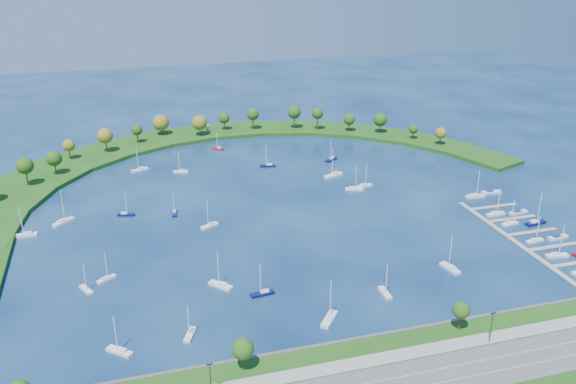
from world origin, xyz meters
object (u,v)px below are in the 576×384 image
object	(u,v)px
moored_boat_9	(86,288)
moored_boat_19	(181,171)
moored_boat_14	(106,278)
moored_boat_20	(268,165)
docked_boat_10	(475,196)
moored_boat_5	(331,159)
docked_boat_9	(518,212)
moored_boat_0	(364,185)
moored_boat_1	(126,214)
moored_boat_18	(140,169)
moored_boat_16	(218,148)
moored_boat_17	(354,188)
moored_boat_6	(120,350)
moored_boat_8	(210,225)
moored_boat_10	(329,318)
moored_boat_12	(63,221)
docked_boat_6	(510,223)
docked_boat_7	(536,222)
moored_boat_3	(174,212)
docked_boat_11	(491,192)
moored_boat_11	(190,333)
moored_boat_4	(333,175)
dock_system	(533,240)
moored_boat_15	(26,234)
docked_boat_5	(558,237)
moored_boat_13	(450,267)
moored_boat_7	(221,285)
docked_boat_8	(496,213)
moored_boat_21	(385,292)
harbor_tower	(208,128)
docked_boat_2	(557,255)
moored_boat_2	(263,293)

from	to	relation	value
moored_boat_9	moored_boat_19	size ratio (longest dim) A/B	0.92
moored_boat_9	moored_boat_14	world-z (taller)	moored_boat_14
moored_boat_20	docked_boat_10	bearing A→B (deg)	151.20
moored_boat_5	docked_boat_9	distance (m)	102.60
moored_boat_0	moored_boat_20	xyz separation A→B (m)	(-37.12, 40.18, 0.00)
moored_boat_1	moored_boat_18	xyz separation A→B (m)	(9.17, 54.72, 0.07)
moored_boat_16	moored_boat_17	size ratio (longest dim) A/B	0.81
moored_boat_1	moored_boat_17	xyz separation A→B (m)	(104.30, -0.12, 0.04)
moored_boat_6	moored_boat_8	size ratio (longest dim) A/B	1.04
moored_boat_1	moored_boat_10	distance (m)	113.09
moored_boat_12	moored_boat_19	world-z (taller)	moored_boat_12
moored_boat_1	moored_boat_6	xyz separation A→B (m)	(-5.58, -96.20, 0.04)
moored_boat_18	docked_boat_6	distance (m)	178.99
moored_boat_5	docked_boat_7	xyz separation A→B (m)	(53.62, -98.93, 0.05)
docked_boat_6	moored_boat_8	bearing A→B (deg)	156.67
moored_boat_3	docked_boat_11	bearing A→B (deg)	88.35
moored_boat_11	moored_boat_4	bearing A→B (deg)	166.45
dock_system	moored_boat_0	xyz separation A→B (m)	(-40.82, 71.45, 0.55)
moored_boat_4	moored_boat_15	size ratio (longest dim) A/B	1.19
moored_boat_14	moored_boat_20	xyz separation A→B (m)	(82.17, 95.92, 0.04)
moored_boat_18	docked_boat_11	xyz separation A→B (m)	(154.79, -76.33, -0.25)
moored_boat_14	docked_boat_11	xyz separation A→B (m)	(172.67, 31.77, -0.17)
moored_boat_0	moored_boat_16	distance (m)	94.84
docked_boat_5	moored_boat_19	bearing A→B (deg)	132.57
moored_boat_8	moored_boat_11	distance (m)	74.59
moored_boat_5	moored_boat_19	distance (m)	79.52
moored_boat_0	moored_boat_8	distance (m)	81.53
moored_boat_11	moored_boat_13	distance (m)	95.12
moored_boat_10	moored_boat_17	size ratio (longest dim) A/B	1.13
moored_boat_3	moored_boat_6	xyz separation A→B (m)	(-25.63, -92.03, 0.05)
moored_boat_7	docked_boat_7	world-z (taller)	docked_boat_7
moored_boat_4	docked_boat_9	size ratio (longest dim) A/B	1.74
moored_boat_9	moored_boat_13	world-z (taller)	moored_boat_13
moored_boat_15	docked_boat_8	size ratio (longest dim) A/B	1.03
docked_boat_6	moored_boat_21	bearing A→B (deg)	-162.30
moored_boat_13	moored_boat_3	bearing A→B (deg)	38.54
moored_boat_3	moored_boat_16	bearing A→B (deg)	163.02
moored_boat_8	moored_boat_20	bearing A→B (deg)	-149.75
dock_system	moored_boat_12	distance (m)	189.31
moored_boat_5	docked_boat_7	world-z (taller)	docked_boat_7
moored_boat_10	moored_boat_15	size ratio (longest dim) A/B	1.08
harbor_tower	docked_boat_2	bearing A→B (deg)	-62.54
moored_boat_3	moored_boat_1	bearing A→B (deg)	-96.49
moored_boat_2	moored_boat_9	xyz separation A→B (m)	(-56.06, 19.03, -0.04)
dock_system	moored_boat_15	xyz separation A→B (m)	(-190.21, 59.79, 0.58)
moored_boat_19	moored_boat_20	xyz separation A→B (m)	(44.42, -3.87, 0.02)
harbor_tower	moored_boat_3	xyz separation A→B (m)	(-32.83, -111.68, -3.27)
moored_boat_1	docked_boat_5	size ratio (longest dim) A/B	1.19
moored_boat_18	moored_boat_21	world-z (taller)	moored_boat_18
moored_boat_12	moored_boat_21	xyz separation A→B (m)	(104.82, -87.54, -0.09)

